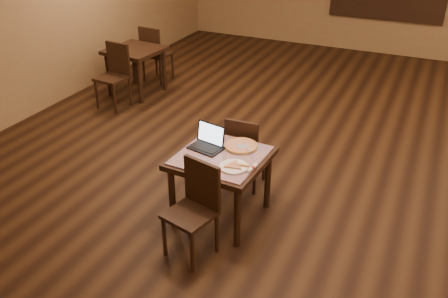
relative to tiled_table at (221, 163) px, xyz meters
The scene contains 15 objects.
ground 1.96m from the tiled_table, 85.96° to the left, with size 10.00×10.00×0.00m, color black.
wall_left 4.37m from the tiled_table, 154.54° to the left, with size 0.02×10.00×3.00m, color olive.
tiled_table is the anchor object (origin of this frame).
chair_main_near 0.63m from the tiled_table, 88.16° to the right, with size 0.51×0.51×0.97m.
chair_main_far 0.63m from the tiled_table, 89.78° to the left, with size 0.41×0.41×0.92m.
laptop 0.28m from the tiled_table, 152.20° to the left, with size 0.39×0.33×0.24m.
plate 0.31m from the tiled_table, 39.29° to the right, with size 0.29×0.29×0.02m, color white.
pizza_slice 0.31m from the tiled_table, 39.29° to the right, with size 0.21×0.21×0.02m, color #D2C08C, non-canonical shape.
pizza_pan 0.29m from the tiled_table, 63.43° to the left, with size 0.38×0.38×0.01m, color silver.
pizza_whole 0.29m from the tiled_table, 63.43° to the left, with size 0.35×0.35×0.02m.
spatula 0.29m from the tiled_table, 57.53° to the left, with size 0.11×0.26×0.01m, color silver.
napkin_roll 0.44m from the tiled_table, 19.29° to the right, with size 0.06×0.17×0.04m.
other_table_b 3.90m from the tiled_table, 137.32° to the left, with size 0.92×0.92×0.80m.
other_table_b_chair_near 3.52m from the tiled_table, 144.46° to the left, with size 0.48×0.48×1.03m.
other_table_b_chair_far 4.34m from the tiled_table, 131.54° to the left, with size 0.48×0.48×1.03m.
Camera 1 is at (1.69, -5.69, 3.17)m, focal length 38.00 mm.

